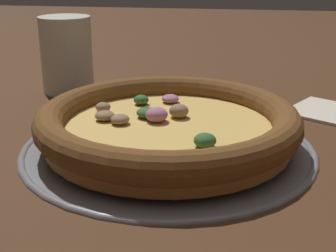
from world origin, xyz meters
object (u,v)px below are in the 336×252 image
pizza_tray (168,145)px  pizza (168,124)px  drinking_cup (67,55)px  napkin (336,112)px

pizza_tray → pizza: (0.00, -0.00, 0.03)m
pizza → drinking_cup: bearing=-46.9°
pizza_tray → napkin: (-0.21, -0.16, 0.00)m
pizza_tray → drinking_cup: size_ratio=2.79×
drinking_cup → pizza: bearing=133.1°
pizza_tray → napkin: same height
pizza → drinking_cup: drinking_cup is taller
drinking_cup → napkin: bearing=172.4°
pizza_tray → pizza: pizza is taller
pizza_tray → napkin: bearing=-143.3°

